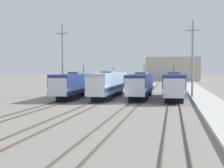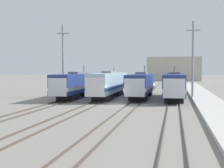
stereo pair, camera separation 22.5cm
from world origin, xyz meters
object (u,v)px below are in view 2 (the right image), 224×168
(locomotive_center_left, at_px, (108,84))
(catenary_tower_right, at_px, (193,59))
(locomotive_far_left, at_px, (76,84))
(catenary_tower_left, at_px, (63,60))
(locomotive_far_right, at_px, (174,85))
(locomotive_center_right, at_px, (142,84))

(locomotive_center_left, bearing_deg, catenary_tower_right, 3.54)
(locomotive_far_left, xyz_separation_m, catenary_tower_left, (-2.77, 1.49, 4.01))
(locomotive_center_left, bearing_deg, locomotive_far_right, -4.54)
(locomotive_far_left, height_order, locomotive_far_right, locomotive_far_left)
(locomotive_center_right, bearing_deg, catenary_tower_right, -5.51)
(locomotive_center_right, relative_size, catenary_tower_right, 1.62)
(locomotive_center_left, xyz_separation_m, locomotive_center_right, (5.17, 1.58, -0.09))
(locomotive_far_right, bearing_deg, catenary_tower_right, 30.33)
(locomotive_far_left, xyz_separation_m, catenary_tower_right, (18.30, 1.49, 4.01))
(locomotive_far_right, height_order, catenary_tower_right, catenary_tower_right)
(locomotive_center_left, relative_size, catenary_tower_right, 1.55)
(locomotive_center_right, xyz_separation_m, catenary_tower_right, (7.96, -0.77, 4.04))
(locomotive_center_left, height_order, locomotive_far_right, locomotive_far_right)
(locomotive_center_right, height_order, catenary_tower_left, catenary_tower_left)
(locomotive_center_left, xyz_separation_m, locomotive_far_right, (10.34, -0.82, -0.05))
(catenary_tower_left, distance_m, catenary_tower_right, 21.07)
(locomotive_far_left, distance_m, catenary_tower_right, 18.79)
(locomotive_center_left, height_order, catenary_tower_right, catenary_tower_right)
(locomotive_far_left, height_order, catenary_tower_left, catenary_tower_left)
(locomotive_far_right, bearing_deg, locomotive_far_left, 179.46)
(locomotive_center_left, bearing_deg, catenary_tower_left, 174.16)
(locomotive_far_left, distance_m, locomotive_far_right, 15.50)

